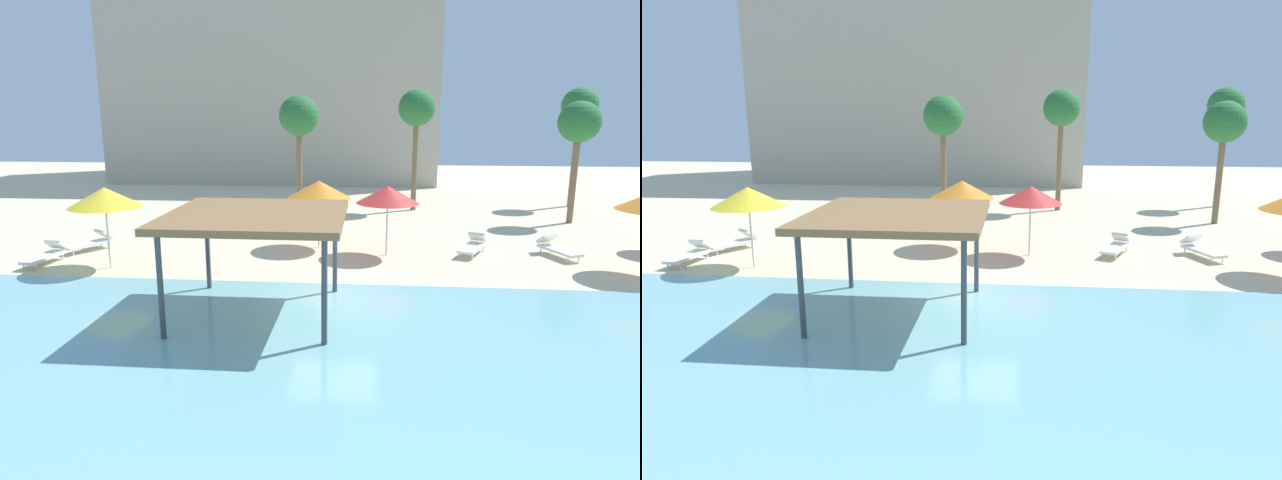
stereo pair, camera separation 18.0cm
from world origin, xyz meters
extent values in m
plane|color=beige|center=(0.00, 0.00, 0.00)|extent=(80.00, 80.00, 0.00)
cube|color=#7AB7C1|center=(0.00, -5.25, 0.02)|extent=(44.00, 13.50, 0.04)
cylinder|color=#42474C|center=(-3.82, 0.76, 1.28)|extent=(0.14, 0.14, 2.56)
cylinder|color=#42474C|center=(-0.02, 0.76, 1.28)|extent=(0.14, 0.14, 2.56)
cylinder|color=#42474C|center=(-3.82, -3.04, 1.28)|extent=(0.14, 0.14, 2.56)
cylinder|color=#42474C|center=(-0.02, -3.04, 1.28)|extent=(0.14, 0.14, 2.56)
cube|color=olive|center=(-1.92, -1.14, 2.65)|extent=(4.49, 4.49, 0.18)
cylinder|color=silver|center=(1.60, 5.27, 0.98)|extent=(0.06, 0.06, 1.96)
cone|color=red|center=(1.60, 5.27, 2.27)|extent=(2.30, 2.30, 0.63)
cylinder|color=silver|center=(-1.00, 6.24, 0.98)|extent=(0.06, 0.06, 1.96)
cone|color=orange|center=(-1.00, 6.24, 2.30)|extent=(2.47, 2.47, 0.68)
cylinder|color=silver|center=(-7.84, 2.71, 1.06)|extent=(0.06, 0.06, 2.11)
cone|color=yellow|center=(-7.84, 2.71, 2.44)|extent=(2.41, 2.41, 0.66)
cylinder|color=white|center=(4.68, 4.83, 0.11)|extent=(0.05, 0.05, 0.22)
cylinder|color=white|center=(4.25, 5.03, 0.11)|extent=(0.05, 0.05, 0.22)
cylinder|color=white|center=(5.30, 6.13, 0.11)|extent=(0.05, 0.05, 0.22)
cylinder|color=white|center=(4.86, 6.34, 0.11)|extent=(0.05, 0.05, 0.22)
cube|color=white|center=(4.77, 5.58, 0.27)|extent=(1.31, 1.88, 0.10)
cube|color=white|center=(5.09, 6.25, 0.55)|extent=(0.76, 0.72, 0.40)
cylinder|color=white|center=(-9.93, 4.09, 0.11)|extent=(0.05, 0.05, 0.22)
cylinder|color=white|center=(-10.34, 4.34, 0.11)|extent=(0.05, 0.05, 0.22)
cylinder|color=white|center=(-9.18, 5.32, 0.11)|extent=(0.05, 0.05, 0.22)
cylinder|color=white|center=(-9.59, 5.57, 0.11)|extent=(0.05, 0.05, 0.22)
cube|color=white|center=(-9.76, 4.83, 0.27)|extent=(1.45, 1.85, 0.10)
cube|color=white|center=(-9.37, 5.47, 0.55)|extent=(0.78, 0.75, 0.40)
cylinder|color=white|center=(8.41, 4.91, 0.11)|extent=(0.05, 0.05, 0.22)
cylinder|color=white|center=(7.96, 4.73, 0.11)|extent=(0.05, 0.05, 0.22)
cylinder|color=white|center=(7.87, 6.24, 0.11)|extent=(0.05, 0.05, 0.22)
cylinder|color=white|center=(7.42, 6.06, 0.11)|extent=(0.05, 0.05, 0.22)
cube|color=white|center=(7.91, 5.48, 0.27)|extent=(1.23, 1.89, 0.10)
cube|color=white|center=(7.64, 6.17, 0.55)|extent=(0.75, 0.70, 0.40)
cylinder|color=white|center=(-10.17, 2.14, 0.11)|extent=(0.05, 0.05, 0.22)
cylinder|color=white|center=(-10.65, 2.19, 0.11)|extent=(0.05, 0.05, 0.22)
cylinder|color=white|center=(-10.04, 3.58, 0.11)|extent=(0.05, 0.05, 0.22)
cylinder|color=white|center=(-10.52, 3.62, 0.11)|extent=(0.05, 0.05, 0.22)
cube|color=white|center=(-10.34, 2.88, 0.27)|extent=(0.77, 1.85, 0.10)
cube|color=white|center=(-10.27, 3.62, 0.55)|extent=(0.65, 0.56, 0.40)
cylinder|color=brown|center=(12.15, 17.00, 2.58)|extent=(0.28, 0.28, 5.16)
sphere|color=#286B33|center=(12.15, 17.00, 5.51)|extent=(1.90, 1.90, 1.90)
cylinder|color=brown|center=(10.49, 12.12, 2.19)|extent=(0.28, 0.28, 4.39)
sphere|color=#286B33|center=(10.49, 12.12, 4.74)|extent=(1.90, 1.90, 1.90)
cylinder|color=brown|center=(3.30, 15.02, 2.51)|extent=(0.28, 0.28, 5.03)
sphere|color=#286B33|center=(3.30, 15.02, 5.38)|extent=(1.90, 1.90, 1.90)
cylinder|color=brown|center=(-2.46, 11.78, 2.33)|extent=(0.28, 0.28, 4.66)
sphere|color=#286B33|center=(-2.46, 11.78, 5.01)|extent=(1.90, 1.90, 1.90)
cube|color=#B2A893|center=(-6.29, 29.59, 7.91)|extent=(23.71, 11.66, 15.82)
camera|label=1|loc=(0.94, -14.81, 5.28)|focal=31.08mm
camera|label=2|loc=(1.12, -14.79, 5.28)|focal=31.08mm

